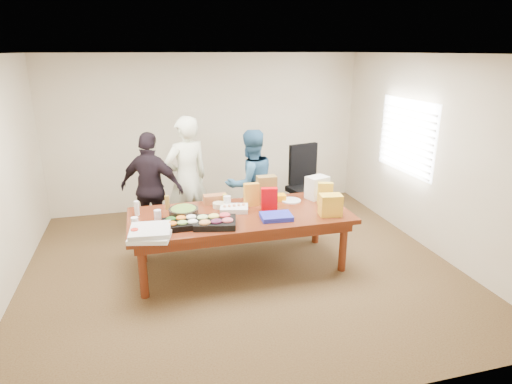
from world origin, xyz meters
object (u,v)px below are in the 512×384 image
object	(u,v)px
person_center	(187,179)
salad_bowl	(184,213)
person_right	(251,184)
sheet_cake	(234,209)
office_chair	(307,187)
conference_table	(240,240)

from	to	relation	value
person_center	salad_bowl	xyz separation A→B (m)	(-0.17, -1.07, -0.12)
person_right	salad_bowl	size ratio (longest dim) A/B	4.47
person_center	sheet_cake	world-z (taller)	person_center
office_chair	person_right	world-z (taller)	person_right
conference_table	person_center	xyz separation A→B (m)	(-0.54, 1.12, 0.56)
sheet_cake	salad_bowl	distance (m)	0.66
sheet_cake	person_right	bearing A→B (deg)	76.48
office_chair	salad_bowl	size ratio (longest dim) A/B	3.32
salad_bowl	sheet_cake	bearing A→B (deg)	5.63
conference_table	office_chair	distance (m)	1.89
conference_table	sheet_cake	bearing A→B (deg)	115.13
office_chair	salad_bowl	xyz separation A→B (m)	(-2.12, -1.18, 0.20)
person_right	sheet_cake	xyz separation A→B (m)	(-0.44, -0.86, -0.04)
office_chair	salad_bowl	distance (m)	2.44
office_chair	sheet_cake	world-z (taller)	office_chair
person_right	conference_table	bearing A→B (deg)	54.63
person_center	conference_table	bearing A→B (deg)	94.64
person_center	sheet_cake	xyz separation A→B (m)	(0.49, -1.00, -0.15)
person_right	salad_bowl	xyz separation A→B (m)	(-1.10, -0.92, -0.01)
person_right	office_chair	bearing A→B (deg)	-179.30
office_chair	person_center	xyz separation A→B (m)	(-1.96, -0.12, 0.32)
conference_table	salad_bowl	xyz separation A→B (m)	(-0.71, 0.05, 0.43)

